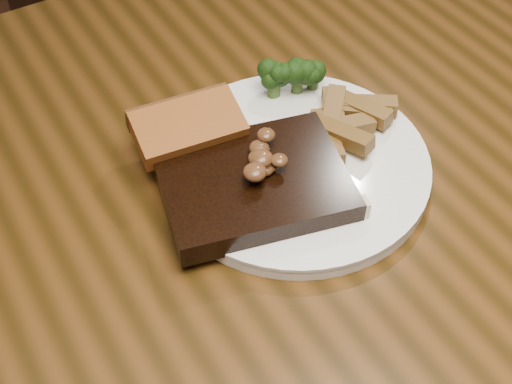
# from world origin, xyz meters

# --- Properties ---
(dining_table) EXTENTS (1.60, 0.90, 0.75)m
(dining_table) POSITION_xyz_m (0.00, 0.00, 0.66)
(dining_table) COLOR #45280D
(dining_table) RESTS_ON ground
(chair_far) EXTENTS (0.54, 0.54, 0.88)m
(chair_far) POSITION_xyz_m (0.19, 0.72, 0.48)
(chair_far) COLOR black
(chair_far) RESTS_ON ground
(plate) EXTENTS (0.33, 0.33, 0.01)m
(plate) POSITION_xyz_m (0.07, 0.02, 0.76)
(plate) COLOR white
(plate) RESTS_ON dining_table
(steak) EXTENTS (0.20, 0.17, 0.03)m
(steak) POSITION_xyz_m (0.02, 0.01, 0.77)
(steak) COLOR black
(steak) RESTS_ON plate
(steak_bone) EXTENTS (0.16, 0.05, 0.02)m
(steak_bone) POSITION_xyz_m (0.02, -0.06, 0.77)
(steak_bone) COLOR beige
(steak_bone) RESTS_ON plate
(mushroom_pile) EXTENTS (0.06, 0.06, 0.03)m
(mushroom_pile) POSITION_xyz_m (0.03, 0.01, 0.80)
(mushroom_pile) COLOR brown
(mushroom_pile) RESTS_ON steak
(garlic_bread) EXTENTS (0.11, 0.07, 0.02)m
(garlic_bread) POSITION_xyz_m (-0.01, 0.09, 0.77)
(garlic_bread) COLOR #9B4F1C
(garlic_bread) RESTS_ON plate
(potato_wedges) EXTENTS (0.10, 0.10, 0.02)m
(potato_wedges) POSITION_xyz_m (0.15, 0.03, 0.77)
(potato_wedges) COLOR brown
(potato_wedges) RESTS_ON plate
(broccoli_cluster) EXTENTS (0.07, 0.07, 0.04)m
(broccoli_cluster) POSITION_xyz_m (0.13, 0.10, 0.78)
(broccoli_cluster) COLOR #18370C
(broccoli_cluster) RESTS_ON plate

